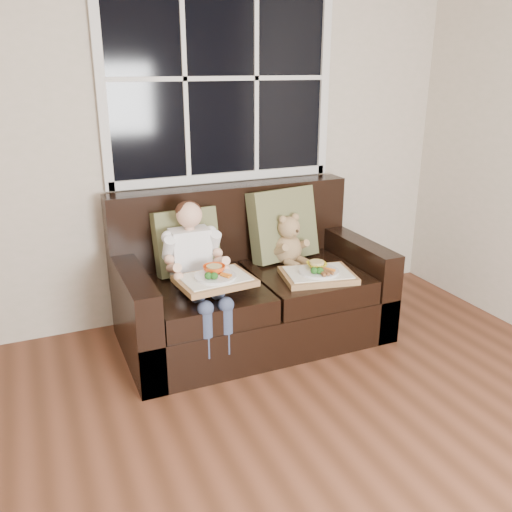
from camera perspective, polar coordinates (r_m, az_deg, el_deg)
name	(u,v)px	position (r m, az deg, el deg)	size (l,w,h in m)	color
room_walls	(383,129)	(1.32, 13.18, 12.89)	(4.52, 5.02, 2.71)	beige
window_back	(221,78)	(3.77, -3.73, 18.16)	(1.62, 0.04, 1.37)	black
loveseat	(249,291)	(3.62, -0.76, -3.68)	(1.70, 0.92, 0.96)	black
pillow_left	(186,241)	(3.52, -7.33, 1.52)	(0.43, 0.22, 0.43)	#6A6841
pillow_right	(283,224)	(3.75, 2.86, 3.35)	(0.52, 0.30, 0.50)	#6A6841
child	(195,259)	(3.28, -6.42, -0.36)	(0.35, 0.58, 0.79)	white
teddy_bear	(289,243)	(3.68, 3.45, 1.36)	(0.23, 0.28, 0.36)	tan
tray_left	(215,278)	(3.12, -4.36, -2.37)	(0.45, 0.36, 0.10)	#A57F4A
tray_right	(318,274)	(3.46, 6.53, -1.86)	(0.50, 0.42, 0.10)	#A57F4A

